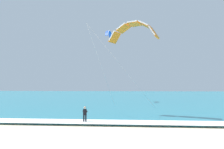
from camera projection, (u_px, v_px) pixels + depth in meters
The scene contains 6 objects.
sea at pixel (123, 96), 85.22m from camera, with size 200.00×120.00×0.20m, color teal.
surf_foam at pixel (84, 122), 26.57m from camera, with size 200.00×3.12×0.04m, color white.
surfboard at pixel (85, 124), 26.48m from camera, with size 0.59×1.44×0.09m.
kitesurfer at pixel (85, 114), 26.53m from camera, with size 0.55×0.55×1.69m.
kite_primary at pixel (134, 30), 34.04m from camera, with size 7.60×9.47×10.40m.
kite_distant at pixel (109, 33), 62.06m from camera, with size 1.34×4.18×1.48m.
Camera 1 is at (5.41, -14.55, 3.82)m, focal length 44.22 mm.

